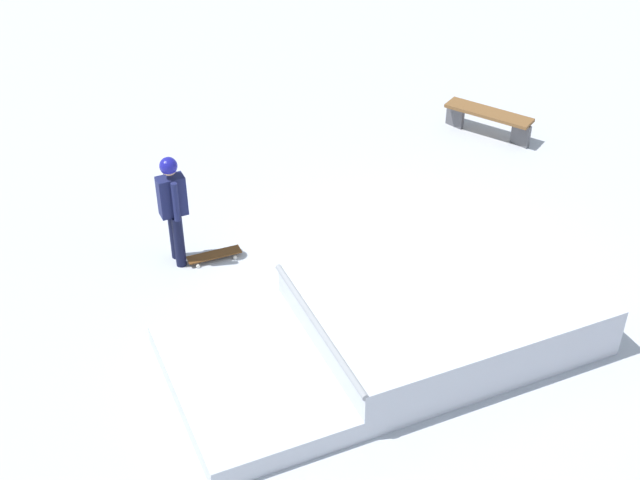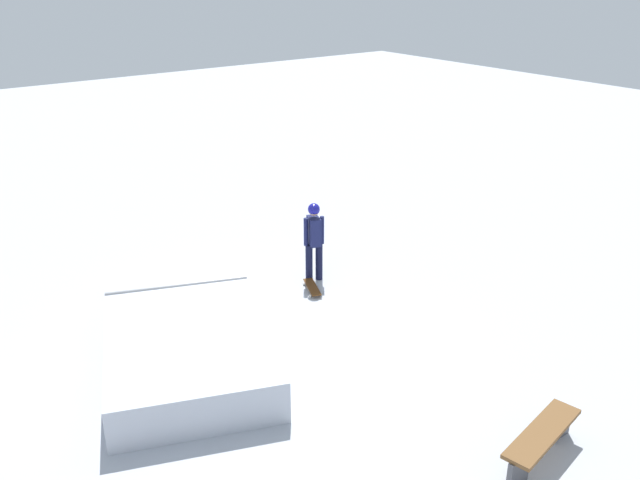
# 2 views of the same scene
# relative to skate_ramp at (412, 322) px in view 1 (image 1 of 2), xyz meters

# --- Properties ---
(ground_plane) EXTENTS (60.00, 60.00, 0.00)m
(ground_plane) POSITION_rel_skate_ramp_xyz_m (-0.71, -0.64, -0.32)
(ground_plane) COLOR #B2B7C1
(skate_ramp) EXTENTS (5.97, 4.37, 0.74)m
(skate_ramp) POSITION_rel_skate_ramp_xyz_m (0.00, 0.00, 0.00)
(skate_ramp) COLOR silver
(skate_ramp) RESTS_ON ground
(skater) EXTENTS (0.43, 0.42, 1.73)m
(skater) POSITION_rel_skate_ramp_xyz_m (1.07, -3.52, 0.69)
(skater) COLOR black
(skater) RESTS_ON ground
(skateboard) EXTENTS (0.82, 0.49, 0.09)m
(skateboard) POSITION_rel_skate_ramp_xyz_m (0.69, -3.19, -0.24)
(skateboard) COLOR #593314
(skateboard) RESTS_ON ground
(park_bench) EXTENTS (0.70, 1.65, 0.48)m
(park_bench) POSITION_rel_skate_ramp_xyz_m (-5.27, -2.66, 0.04)
(park_bench) COLOR brown
(park_bench) RESTS_ON ground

